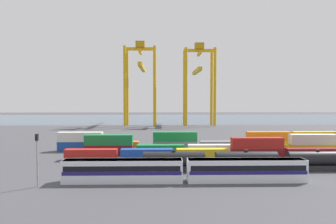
{
  "coord_description": "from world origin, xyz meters",
  "views": [
    {
      "loc": [
        -12.24,
        -71.78,
        14.37
      ],
      "look_at": [
        -9.86,
        38.79,
        9.56
      ],
      "focal_mm": 32.85,
      "sensor_mm": 36.0,
      "label": 1
    }
  ],
  "objects_px": {
    "shipping_container_16": "(80,146)",
    "shipping_container_22": "(268,146)",
    "gantry_crane_west": "(141,75)",
    "freight_tank_row": "(282,161)",
    "shipping_container_3": "(257,154)",
    "shipping_container_7": "(109,150)",
    "shipping_container_9": "(160,150)",
    "shipping_container_21": "(222,146)",
    "shipping_container_0": "(91,155)",
    "gantry_crane_central": "(199,77)",
    "signal_mast": "(37,153)",
    "passenger_train": "(185,169)",
    "shipping_container_1": "(147,154)"
  },
  "relations": [
    {
      "from": "passenger_train",
      "to": "shipping_container_22",
      "type": "height_order",
      "value": "passenger_train"
    },
    {
      "from": "shipping_container_21",
      "to": "gantry_crane_central",
      "type": "bearing_deg",
      "value": 87.49
    },
    {
      "from": "shipping_container_3",
      "to": "gantry_crane_west",
      "type": "bearing_deg",
      "value": 109.04
    },
    {
      "from": "freight_tank_row",
      "to": "gantry_crane_central",
      "type": "xyz_separation_m",
      "value": [
        -3.69,
        108.1,
        24.56
      ]
    },
    {
      "from": "gantry_crane_west",
      "to": "freight_tank_row",
      "type": "bearing_deg",
      "value": -72.04
    },
    {
      "from": "shipping_container_0",
      "to": "shipping_container_3",
      "type": "bearing_deg",
      "value": 0.0
    },
    {
      "from": "freight_tank_row",
      "to": "shipping_container_22",
      "type": "distance_m",
      "value": 24.66
    },
    {
      "from": "shipping_container_3",
      "to": "shipping_container_7",
      "type": "distance_m",
      "value": 36.55
    },
    {
      "from": "signal_mast",
      "to": "passenger_train",
      "type": "bearing_deg",
      "value": 6.37
    },
    {
      "from": "freight_tank_row",
      "to": "shipping_container_22",
      "type": "bearing_deg",
      "value": 76.79
    },
    {
      "from": "shipping_container_1",
      "to": "shipping_container_9",
      "type": "distance_m",
      "value": 7.13
    },
    {
      "from": "signal_mast",
      "to": "shipping_container_7",
      "type": "bearing_deg",
      "value": 76.55
    },
    {
      "from": "shipping_container_21",
      "to": "gantry_crane_west",
      "type": "xyz_separation_m",
      "value": [
        -28.06,
        85.37,
        26.33
      ]
    },
    {
      "from": "shipping_container_16",
      "to": "shipping_container_22",
      "type": "xyz_separation_m",
      "value": [
        52.07,
        0.0,
        0.0
      ]
    },
    {
      "from": "signal_mast",
      "to": "gantry_crane_west",
      "type": "xyz_separation_m",
      "value": [
        8.86,
        119.98,
        22.08
      ]
    },
    {
      "from": "shipping_container_0",
      "to": "shipping_container_22",
      "type": "xyz_separation_m",
      "value": [
        46.2,
        12.78,
        0.0
      ]
    },
    {
      "from": "shipping_container_3",
      "to": "shipping_container_16",
      "type": "relative_size",
      "value": 1.0
    },
    {
      "from": "gantry_crane_west",
      "to": "shipping_container_1",
      "type": "bearing_deg",
      "value": -85.41
    },
    {
      "from": "shipping_container_22",
      "to": "shipping_container_1",
      "type": "bearing_deg",
      "value": -158.94
    },
    {
      "from": "gantry_crane_central",
      "to": "shipping_container_7",
      "type": "bearing_deg",
      "value": -110.52
    },
    {
      "from": "signal_mast",
      "to": "gantry_crane_central",
      "type": "height_order",
      "value": "gantry_crane_central"
    },
    {
      "from": "gantry_crane_west",
      "to": "gantry_crane_central",
      "type": "xyz_separation_m",
      "value": [
        31.76,
        -1.26,
        -1.11
      ]
    },
    {
      "from": "shipping_container_3",
      "to": "gantry_crane_central",
      "type": "distance_m",
      "value": 100.14
    },
    {
      "from": "shipping_container_1",
      "to": "shipping_container_3",
      "type": "xyz_separation_m",
      "value": [
        26.0,
        0.0,
        0.0
      ]
    },
    {
      "from": "shipping_container_21",
      "to": "gantry_crane_central",
      "type": "xyz_separation_m",
      "value": [
        3.69,
        84.1,
        25.21
      ]
    },
    {
      "from": "passenger_train",
      "to": "signal_mast",
      "type": "bearing_deg",
      "value": -173.63
    },
    {
      "from": "shipping_container_7",
      "to": "gantry_crane_central",
      "type": "distance_m",
      "value": 99.86
    },
    {
      "from": "passenger_train",
      "to": "shipping_container_1",
      "type": "relative_size",
      "value": 3.45
    },
    {
      "from": "shipping_container_3",
      "to": "gantry_crane_west",
      "type": "relative_size",
      "value": 0.27
    },
    {
      "from": "shipping_container_22",
      "to": "passenger_train",
      "type": "bearing_deg",
      "value": -128.9
    },
    {
      "from": "shipping_container_7",
      "to": "freight_tank_row",
      "type": "bearing_deg",
      "value": -25.12
    },
    {
      "from": "shipping_container_0",
      "to": "shipping_container_9",
      "type": "height_order",
      "value": "same"
    },
    {
      "from": "signal_mast",
      "to": "shipping_container_22",
      "type": "relative_size",
      "value": 0.72
    },
    {
      "from": "gantry_crane_central",
      "to": "signal_mast",
      "type": "bearing_deg",
      "value": -108.89
    },
    {
      "from": "signal_mast",
      "to": "shipping_container_0",
      "type": "bearing_deg",
      "value": 80.29
    },
    {
      "from": "shipping_container_22",
      "to": "gantry_crane_west",
      "type": "bearing_deg",
      "value": 115.7
    },
    {
      "from": "shipping_container_3",
      "to": "shipping_container_16",
      "type": "height_order",
      "value": "same"
    },
    {
      "from": "shipping_container_7",
      "to": "shipping_container_16",
      "type": "relative_size",
      "value": 1.0
    },
    {
      "from": "shipping_container_9",
      "to": "shipping_container_21",
      "type": "distance_m",
      "value": 18.18
    },
    {
      "from": "signal_mast",
      "to": "shipping_container_3",
      "type": "height_order",
      "value": "signal_mast"
    },
    {
      "from": "freight_tank_row",
      "to": "gantry_crane_central",
      "type": "bearing_deg",
      "value": 91.96
    },
    {
      "from": "shipping_container_16",
      "to": "shipping_container_22",
      "type": "height_order",
      "value": "same"
    },
    {
      "from": "signal_mast",
      "to": "gantry_crane_central",
      "type": "xyz_separation_m",
      "value": [
        40.61,
        118.71,
        20.97
      ]
    },
    {
      "from": "signal_mast",
      "to": "gantry_crane_west",
      "type": "bearing_deg",
      "value": 85.78
    },
    {
      "from": "signal_mast",
      "to": "gantry_crane_west",
      "type": "height_order",
      "value": "gantry_crane_west"
    },
    {
      "from": "shipping_container_1",
      "to": "shipping_container_22",
      "type": "xyz_separation_m",
      "value": [
        33.2,
        12.78,
        0.0
      ]
    },
    {
      "from": "shipping_container_0",
      "to": "shipping_container_1",
      "type": "bearing_deg",
      "value": 0.0
    },
    {
      "from": "shipping_container_1",
      "to": "shipping_container_9",
      "type": "bearing_deg",
      "value": 63.68
    },
    {
      "from": "shipping_container_0",
      "to": "shipping_container_9",
      "type": "distance_m",
      "value": 17.38
    },
    {
      "from": "gantry_crane_west",
      "to": "shipping_container_16",
      "type": "bearing_deg",
      "value": -97.34
    }
  ]
}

